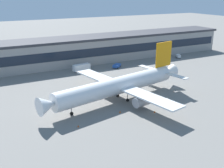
# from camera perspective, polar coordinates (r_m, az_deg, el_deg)

# --- Properties ---
(ground_plane) EXTENTS (600.00, 600.00, 0.00)m
(ground_plane) POSITION_cam_1_polar(r_m,az_deg,el_deg) (96.48, 7.36, -3.18)
(ground_plane) COLOR slate
(terminal_building) EXTENTS (175.84, 18.88, 13.47)m
(terminal_building) POSITION_cam_1_polar(r_m,az_deg,el_deg) (145.71, -6.12, 7.27)
(terminal_building) COLOR #9E9993
(terminal_building) RESTS_ON ground_plane
(airliner) EXTENTS (58.08, 49.66, 18.03)m
(airliner) POSITION_cam_1_polar(r_m,az_deg,el_deg) (92.74, 1.57, -0.28)
(airliner) COLOR white
(airliner) RESTS_ON ground_plane
(baggage_tug) EXTENTS (3.25, 4.10, 1.85)m
(baggage_tug) POSITION_cam_1_polar(r_m,az_deg,el_deg) (159.67, 13.88, 5.77)
(baggage_tug) COLOR white
(baggage_tug) RESTS_ON ground_plane
(pushback_tractor) EXTENTS (5.37, 5.03, 1.75)m
(pushback_tractor) POSITION_cam_1_polar(r_m,az_deg,el_deg) (134.68, 1.00, 3.90)
(pushback_tractor) COLOR #2651A5
(pushback_tractor) RESTS_ON ground_plane
(fuel_truck) EXTENTS (8.71, 3.93, 3.35)m
(fuel_truck) POSITION_cam_1_polar(r_m,az_deg,el_deg) (129.44, -6.53, 3.53)
(fuel_truck) COLOR white
(fuel_truck) RESTS_ON ground_plane
(traffic_cone_0) EXTENTS (0.48, 0.48, 0.60)m
(traffic_cone_0) POSITION_cam_1_polar(r_m,az_deg,el_deg) (77.29, -7.17, -8.82)
(traffic_cone_0) COLOR #F2590C
(traffic_cone_0) RESTS_ON ground_plane
(traffic_cone_1) EXTENTS (0.53, 0.53, 0.67)m
(traffic_cone_1) POSITION_cam_1_polar(r_m,az_deg,el_deg) (86.25, 9.02, -5.80)
(traffic_cone_1) COLOR #F2590C
(traffic_cone_1) RESTS_ON ground_plane
(traffic_cone_2) EXTENTS (0.51, 0.51, 0.64)m
(traffic_cone_2) POSITION_cam_1_polar(r_m,az_deg,el_deg) (88.94, 12.65, -5.27)
(traffic_cone_2) COLOR #F2590C
(traffic_cone_2) RESTS_ON ground_plane
(traffic_cone_3) EXTENTS (0.51, 0.51, 0.64)m
(traffic_cone_3) POSITION_cam_1_polar(r_m,az_deg,el_deg) (85.25, 1.71, -5.88)
(traffic_cone_3) COLOR #F2590C
(traffic_cone_3) RESTS_ON ground_plane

